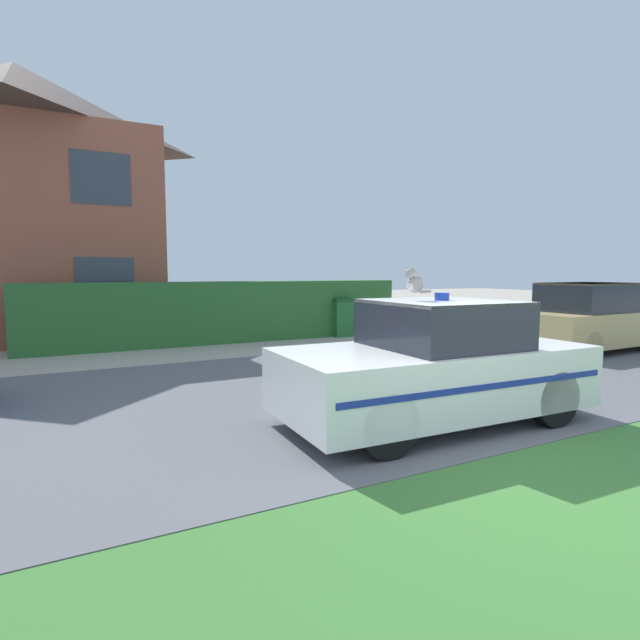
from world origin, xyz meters
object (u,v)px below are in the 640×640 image
object	(u,v)px
cat	(414,282)
wheelie_bin	(341,317)
neighbour_car_far	(593,319)
house_left	(21,199)
police_car	(435,366)

from	to	relation	value
cat	wheelie_bin	world-z (taller)	cat
neighbour_car_far	house_left	size ratio (longest dim) A/B	0.52
wheelie_bin	police_car	bearing A→B (deg)	-108.65
police_car	neighbour_car_far	distance (m)	7.54
police_car	wheelie_bin	size ratio (longest dim) A/B	3.50
house_left	cat	bearing A→B (deg)	-69.70
neighbour_car_far	house_left	bearing A→B (deg)	139.27
neighbour_car_far	wheelie_bin	xyz separation A→B (m)	(-3.85, 5.17, -0.20)
cat	house_left	xyz separation A→B (m)	(-4.59, 12.40, 2.25)
police_car	wheelie_bin	world-z (taller)	police_car
cat	neighbour_car_far	size ratio (longest dim) A/B	0.09
cat	neighbour_car_far	xyz separation A→B (m)	(7.35, 2.52, -0.98)
neighbour_car_far	wheelie_bin	distance (m)	6.45
neighbour_car_far	house_left	world-z (taller)	house_left
house_left	wheelie_bin	distance (m)	9.97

